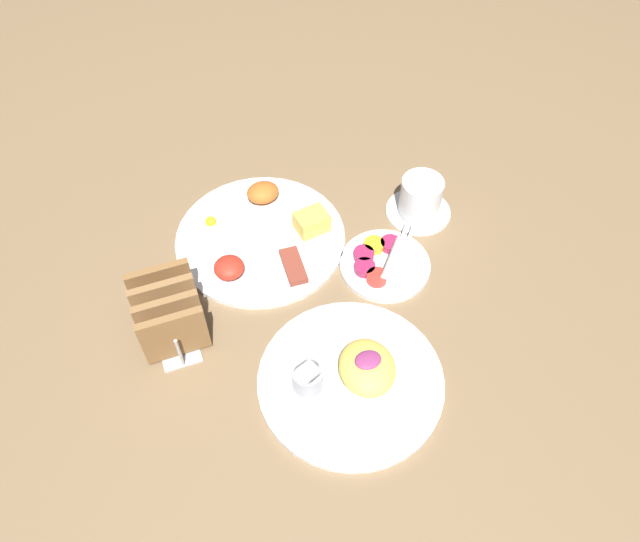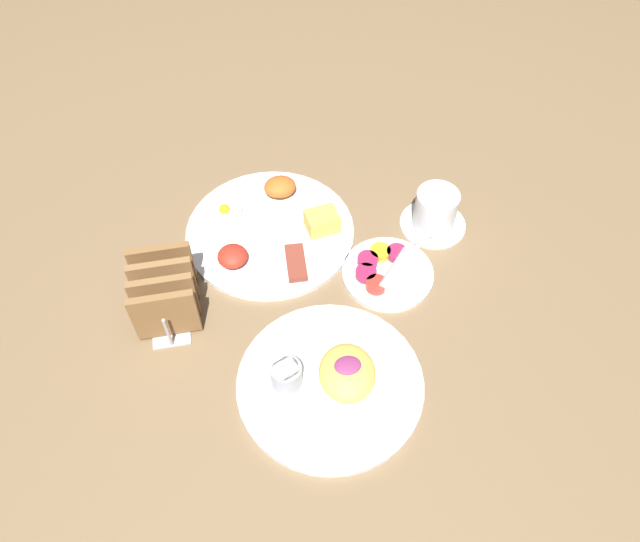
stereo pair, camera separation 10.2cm
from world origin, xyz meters
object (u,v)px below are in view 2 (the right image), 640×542
at_px(plate_foreground, 331,380).
at_px(toast_rack, 165,292).
at_px(plate_breakfast, 271,229).
at_px(plate_condiments, 388,271).
at_px(coffee_cup, 435,211).

distance_m(plate_foreground, toast_rack, 0.30).
bearing_deg(plate_breakfast, plate_condiments, -36.49).
xyz_separation_m(plate_condiments, toast_rack, (-0.37, -0.00, 0.04)).
distance_m(plate_foreground, coffee_cup, 0.38).
bearing_deg(plate_foreground, plate_breakfast, 97.95).
xyz_separation_m(plate_breakfast, plate_foreground, (0.04, -0.32, 0.00)).
height_order(plate_foreground, coffee_cup, coffee_cup).
xyz_separation_m(toast_rack, coffee_cup, (0.48, 0.10, -0.01)).
height_order(plate_breakfast, plate_foreground, plate_foreground).
distance_m(plate_breakfast, plate_condiments, 0.23).
bearing_deg(coffee_cup, plate_breakfast, 172.72).
height_order(plate_condiments, plate_foreground, plate_foreground).
bearing_deg(plate_breakfast, plate_foreground, -82.05).
bearing_deg(plate_foreground, plate_condiments, 53.57).
relative_size(plate_condiments, coffee_cup, 1.34).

